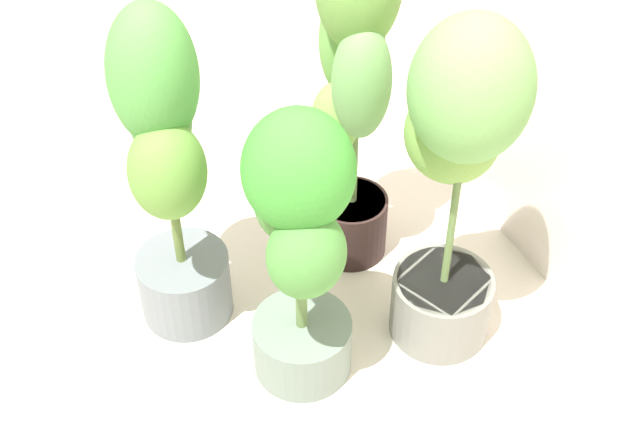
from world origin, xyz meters
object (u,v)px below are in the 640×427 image
potted_plant_front_left (167,164)px  potted_plant_center (300,235)px  potted_plant_back_left (354,78)px  potted_plant_back_center (457,166)px

potted_plant_front_left → potted_plant_center: potted_plant_front_left is taller
potted_plant_back_left → potted_plant_center: bearing=-42.2°
potted_plant_front_left → potted_plant_back_center: (0.33, 0.58, 0.04)m
potted_plant_back_center → potted_plant_front_left: bearing=-119.4°
potted_plant_back_center → potted_plant_center: bearing=-94.9°
potted_plant_front_left → potted_plant_center: size_ratio=1.18×
potted_plant_back_center → potted_plant_center: size_ratio=1.19×
potted_plant_back_left → potted_plant_back_center: size_ratio=1.09×
potted_plant_front_left → potted_plant_center: (0.29, 0.21, -0.06)m
potted_plant_front_left → potted_plant_back_left: potted_plant_back_left is taller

